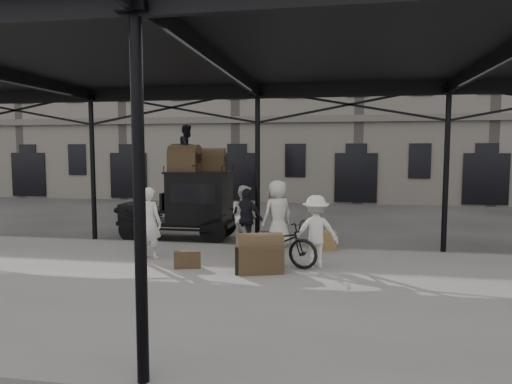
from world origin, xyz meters
TOP-DOWN VIEW (x-y plane):
  - ground at (0.00, 0.00)m, footprint 120.00×120.00m
  - platform at (0.00, -2.00)m, footprint 28.00×8.00m
  - canopy at (0.00, -1.72)m, footprint 22.50×9.00m
  - building_frontage at (0.00, 18.00)m, footprint 64.00×8.00m
  - taxi at (-2.35, 3.15)m, footprint 3.65×1.55m
  - porter_left at (-2.36, -0.02)m, footprint 0.73×0.56m
  - porter_midleft at (-0.35, 1.80)m, footprint 1.06×1.02m
  - porter_centre at (0.60, 1.80)m, footprint 1.08×1.05m
  - porter_official at (-0.22, 1.56)m, footprint 1.04×0.72m
  - porter_right at (1.73, -0.17)m, footprint 1.17×0.82m
  - bicycle at (0.82, -0.19)m, footprint 2.17×1.32m
  - porter_roof at (-2.38, 3.05)m, footprint 0.72×0.82m
  - steamer_trunk_roof_near at (-2.43, 2.90)m, footprint 0.99×0.66m
  - steamer_trunk_roof_far at (-1.68, 3.35)m, footprint 0.87×0.58m
  - steamer_trunk_platform at (0.54, -0.84)m, footprint 1.13×0.88m
  - wicker_hamper at (1.89, 1.75)m, footprint 0.68×0.56m
  - suitcase_upright at (0.45, 1.29)m, footprint 0.21×0.61m
  - suitcase_flat at (-1.14, -0.81)m, footprint 0.62×0.31m

SIDE VIEW (x-z plane):
  - ground at x=0.00m, z-range 0.00..0.00m
  - platform at x=0.00m, z-range 0.00..0.15m
  - suitcase_flat at x=-1.14m, z-range 0.15..0.55m
  - suitcase_upright at x=0.45m, z-range 0.15..0.60m
  - wicker_hamper at x=1.89m, z-range 0.15..0.65m
  - steamer_trunk_platform at x=0.54m, z-range 0.15..0.88m
  - bicycle at x=0.82m, z-range 0.15..1.23m
  - porter_official at x=-0.22m, z-range 0.15..1.80m
  - porter_right at x=1.73m, z-range 0.15..1.81m
  - porter_midleft at x=-0.35m, z-range 0.15..1.87m
  - porter_left at x=-2.36m, z-range 0.15..1.93m
  - porter_centre at x=0.60m, z-range 0.15..2.02m
  - taxi at x=-2.35m, z-range 0.11..2.29m
  - steamer_trunk_roof_far at x=-1.68m, z-range 2.18..2.78m
  - steamer_trunk_roof_near at x=-2.43m, z-range 2.18..2.87m
  - porter_roof at x=-2.38m, z-range 2.18..3.63m
  - canopy at x=0.00m, z-range 2.23..6.97m
  - building_frontage at x=0.00m, z-range 0.00..14.00m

